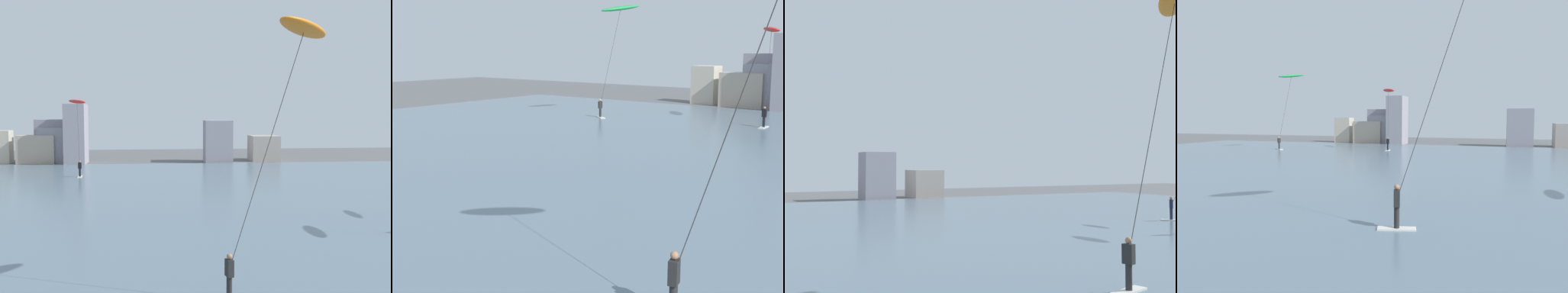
# 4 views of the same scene
# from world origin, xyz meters

# --- Properties ---
(water_bay) EXTENTS (84.00, 52.00, 0.10)m
(water_bay) POSITION_xyz_m (0.00, 31.02, 0.05)
(water_bay) COLOR slate
(water_bay) RESTS_ON ground
(far_shore_buildings) EXTENTS (37.57, 5.53, 7.55)m
(far_shore_buildings) POSITION_xyz_m (-6.15, 59.83, 2.62)
(far_shore_buildings) COLOR beige
(far_shore_buildings) RESTS_ON ground
(kitesurfer_green) EXTENTS (3.38, 3.89, 9.89)m
(kitesurfer_green) POSITION_xyz_m (-20.52, 43.95, 8.91)
(kitesurfer_green) COLOR silver
(kitesurfer_green) RESTS_ON water_bay
(kitesurfer_red) EXTENTS (2.66, 3.91, 7.86)m
(kitesurfer_red) POSITION_xyz_m (-8.37, 47.23, 6.95)
(kitesurfer_red) COLOR silver
(kitesurfer_red) RESTS_ON water_bay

